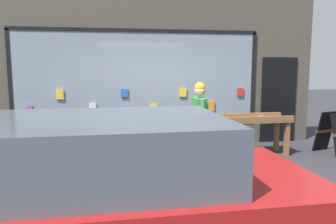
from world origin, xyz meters
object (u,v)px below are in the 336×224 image
sandwich_board_sign (333,133)px  parked_car (101,190)px  display_table_right (228,124)px  small_dog (180,156)px  display_table_left (77,125)px  person_browsing (200,118)px

sandwich_board_sign → parked_car: size_ratio=0.22×
display_table_right → sandwich_board_sign: (2.32, -0.16, -0.24)m
small_dog → display_table_left: bearing=89.7°
display_table_left → sandwich_board_sign: size_ratio=3.00×
display_table_left → person_browsing: size_ratio=1.69×
display_table_right → small_dog: display_table_right is taller
person_browsing → parked_car: 3.39m
person_browsing → small_dog: size_ratio=2.93×
display_table_left → small_dog: (1.87, -0.81, -0.47)m
person_browsing → parked_car: bearing=152.1°
display_table_left → person_browsing: bearing=-14.0°
display_table_left → display_table_right: (3.04, -0.00, -0.05)m
sandwich_board_sign → display_table_right: bearing=161.4°
parked_car → small_dog: bearing=63.6°
display_table_right → small_dog: (-1.17, -0.81, -0.43)m
sandwich_board_sign → parked_car: parked_car is taller
small_dog → parked_car: (-1.29, -2.68, 0.47)m
small_dog → parked_car: size_ratio=0.13×
small_dog → parked_car: bearing=177.6°
display_table_left → person_browsing: 2.36m
display_table_right → sandwich_board_sign: sandwich_board_sign is taller
display_table_left → person_browsing: person_browsing is taller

